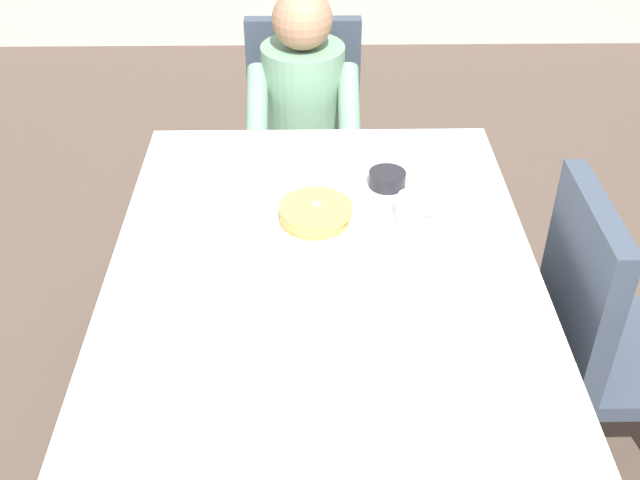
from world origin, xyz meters
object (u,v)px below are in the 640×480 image
(diner_person, at_px, (303,113))
(spoon_near_edge, at_px, (303,302))
(chair_diner, at_px, (304,127))
(syrup_pitcher, at_px, (223,197))
(chair_right_side, at_px, (606,327))
(cup_coffee, at_px, (411,209))
(breakfast_stack, at_px, (315,213))
(bowl_butter, at_px, (387,179))
(knife_right_of_plate, at_px, (386,229))
(dining_table_main, at_px, (323,296))
(plate_breakfast, at_px, (316,224))
(fork_left_of_plate, at_px, (247,230))

(diner_person, distance_m, spoon_near_edge, 1.15)
(chair_diner, height_order, syrup_pitcher, chair_diner)
(chair_right_side, bearing_deg, spoon_near_edge, -80.97)
(cup_coffee, xyz_separation_m, syrup_pitcher, (-0.52, 0.07, -0.01))
(chair_diner, relative_size, cup_coffee, 8.23)
(breakfast_stack, xyz_separation_m, bowl_butter, (0.22, 0.20, -0.02))
(cup_coffee, height_order, syrup_pitcher, cup_coffee)
(diner_person, xyz_separation_m, knife_right_of_plate, (0.23, -0.84, 0.07))
(knife_right_of_plate, xyz_separation_m, spoon_near_edge, (-0.23, -0.30, 0.00))
(chair_right_side, bearing_deg, dining_table_main, -90.00)
(chair_diner, bearing_deg, knife_right_of_plate, 102.89)
(cup_coffee, bearing_deg, dining_table_main, -139.45)
(plate_breakfast, bearing_deg, bowl_butter, 44.45)
(bowl_butter, bearing_deg, spoon_near_edge, -115.05)
(chair_right_side, bearing_deg, knife_right_of_plate, -105.98)
(chair_diner, height_order, diner_person, diner_person)
(chair_diner, distance_m, plate_breakfast, 1.00)
(diner_person, height_order, breakfast_stack, diner_person)
(syrup_pitcher, distance_m, fork_left_of_plate, 0.14)
(chair_diner, distance_m, fork_left_of_plate, 1.03)
(plate_breakfast, xyz_separation_m, breakfast_stack, (-0.00, 0.00, 0.03))
(cup_coffee, height_order, knife_right_of_plate, cup_coffee)
(breakfast_stack, height_order, syrup_pitcher, same)
(chair_diner, distance_m, bowl_butter, 0.84)
(dining_table_main, relative_size, knife_right_of_plate, 7.62)
(diner_person, relative_size, syrup_pitcher, 14.00)
(fork_left_of_plate, bearing_deg, knife_right_of_plate, -94.86)
(chair_right_side, distance_m, knife_right_of_plate, 0.66)
(chair_diner, distance_m, diner_person, 0.21)
(chair_diner, bearing_deg, fork_left_of_plate, 81.38)
(spoon_near_edge, bearing_deg, diner_person, 94.38)
(plate_breakfast, height_order, knife_right_of_plate, plate_breakfast)
(cup_coffee, distance_m, spoon_near_edge, 0.45)
(chair_diner, bearing_deg, chair_right_side, 125.19)
(diner_person, height_order, bowl_butter, diner_person)
(chair_right_side, relative_size, breakfast_stack, 4.62)
(chair_right_side, xyz_separation_m, bowl_butter, (-0.57, 0.40, 0.23))
(diner_person, bearing_deg, knife_right_of_plate, 105.17)
(chair_right_side, height_order, spoon_near_edge, chair_right_side)
(dining_table_main, bearing_deg, breakfast_stack, 95.97)
(chair_diner, distance_m, chair_right_side, 1.43)
(diner_person, xyz_separation_m, plate_breakfast, (0.04, -0.82, 0.08))
(chair_right_side, bearing_deg, diner_person, -140.87)
(cup_coffee, distance_m, knife_right_of_plate, 0.09)
(diner_person, distance_m, plate_breakfast, 0.83)
(cup_coffee, distance_m, fork_left_of_plate, 0.45)
(syrup_pitcher, bearing_deg, breakfast_stack, -19.44)
(chair_right_side, relative_size, plate_breakfast, 3.32)
(dining_table_main, bearing_deg, knife_right_of_plate, 44.41)
(knife_right_of_plate, height_order, spoon_near_edge, same)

